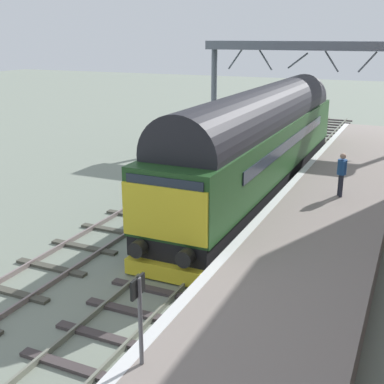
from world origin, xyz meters
The scene contains 8 objects.
ground_plane centered at (0.00, 0.00, 0.00)m, with size 140.00×140.00×0.00m, color gray.
track_main centered at (0.00, 0.00, 0.05)m, with size 2.50×60.00×0.15m.
track_adjacent_west centered at (-3.47, 0.00, 0.06)m, with size 2.50×60.00×0.15m.
station_platform centered at (3.60, 0.00, 0.50)m, with size 4.00×44.00×1.01m.
diesel_locomotive centered at (0.00, 7.36, 2.48)m, with size 2.74×18.50×4.68m.
platform_number_sign centered at (2.02, -6.52, 2.18)m, with size 0.10×0.44×1.74m.
waiting_passenger centered at (3.79, 5.27, 1.99)m, with size 0.45×0.47×1.64m.
overhead_footbridge centered at (0.32, 16.53, 5.86)m, with size 12.77×2.00×6.46m.
Camera 1 is at (6.10, -13.25, 6.77)m, focal length 46.72 mm.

